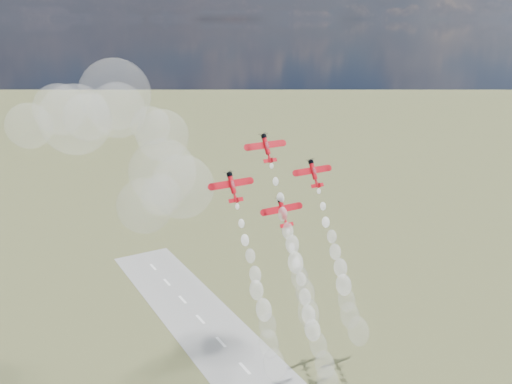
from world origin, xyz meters
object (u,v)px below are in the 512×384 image
object	(u,v)px
plane_right	(314,173)
plane_slot	(283,212)
plane_left	(232,186)
plane_lead	(267,148)

from	to	relation	value
plane_right	plane_slot	distance (m)	16.32
plane_left	plane_slot	xyz separation A→B (m)	(13.37, -4.52, -8.20)
plane_left	plane_right	world-z (taller)	same
plane_lead	plane_right	distance (m)	16.32
plane_right	plane_slot	xyz separation A→B (m)	(-13.37, -4.52, -8.20)
plane_left	plane_lead	bearing A→B (deg)	18.67
plane_left	plane_slot	world-z (taller)	plane_left
plane_left	plane_slot	distance (m)	16.32
plane_lead	plane_slot	world-z (taller)	plane_lead
plane_left	plane_right	bearing A→B (deg)	0.00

